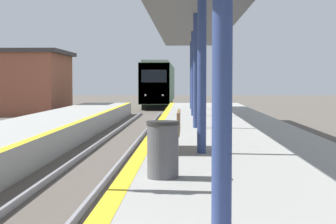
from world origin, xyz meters
name	(u,v)px	position (x,y,z in m)	size (l,w,h in m)	color
train	(159,84)	(0.00, 54.23, 2.21)	(2.67, 19.63, 4.35)	black
station_canopy	(196,12)	(3.01, 16.82, 4.86)	(3.30, 34.71, 4.16)	navy
trash_bin	(163,149)	(2.28, 6.62, 1.35)	(0.55, 0.55, 0.95)	#4C4C51
bench	(173,129)	(2.37, 10.40, 1.37)	(0.44, 2.00, 0.92)	brown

